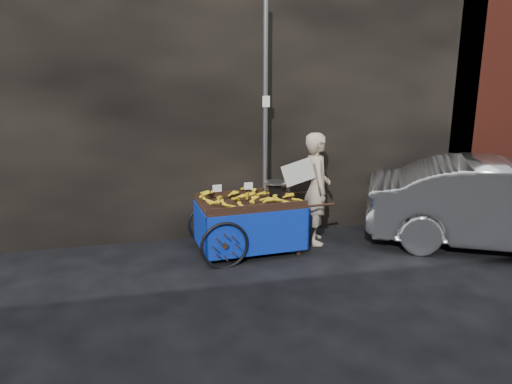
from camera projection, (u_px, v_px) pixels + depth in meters
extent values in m
plane|color=black|center=(266.00, 269.00, 7.55)|extent=(80.00, 80.00, 0.00)
cube|color=black|center=(180.00, 91.00, 9.14)|extent=(11.00, 2.00, 5.00)
cube|color=#591E14|center=(489.00, 87.00, 10.53)|extent=(3.00, 2.00, 5.00)
cylinder|color=slate|center=(265.00, 126.00, 8.32)|extent=(0.08, 0.08, 4.00)
cube|color=white|center=(266.00, 102.00, 8.17)|extent=(0.12, 0.02, 0.18)
cube|color=black|center=(250.00, 204.00, 8.06)|extent=(1.69, 1.13, 0.06)
cube|color=black|center=(242.00, 193.00, 8.48)|extent=(1.61, 0.17, 0.10)
cube|color=black|center=(258.00, 208.00, 7.60)|extent=(1.61, 0.17, 0.10)
cube|color=black|center=(299.00, 231.00, 7.99)|extent=(0.05, 0.05, 0.81)
cube|color=black|center=(282.00, 216.00, 8.74)|extent=(0.05, 0.05, 0.81)
cylinder|color=black|center=(320.00, 205.00, 7.99)|extent=(0.51, 0.08, 0.04)
cylinder|color=black|center=(301.00, 193.00, 8.73)|extent=(0.51, 0.08, 0.04)
torus|color=black|center=(225.00, 246.00, 7.51)|extent=(0.76, 0.11, 0.76)
torus|color=black|center=(209.00, 224.00, 8.52)|extent=(0.76, 0.11, 0.76)
cylinder|color=black|center=(217.00, 234.00, 8.01)|extent=(0.14, 1.13, 0.05)
cube|color=#081593|center=(259.00, 234.00, 7.67)|extent=(1.65, 0.15, 0.69)
cube|color=#081593|center=(241.00, 215.00, 8.62)|extent=(1.65, 0.15, 0.69)
cube|color=#081593|center=(200.00, 229.00, 7.91)|extent=(0.10, 1.05, 0.69)
cube|color=#081593|center=(296.00, 219.00, 8.38)|extent=(0.10, 1.05, 0.69)
cube|color=black|center=(275.00, 191.00, 8.19)|extent=(0.19, 0.16, 0.16)
cylinder|color=silver|center=(275.00, 183.00, 8.15)|extent=(0.37, 0.37, 0.03)
cube|color=white|center=(217.00, 188.00, 7.71)|extent=(0.14, 0.02, 0.11)
cube|color=white|center=(248.00, 186.00, 7.85)|extent=(0.14, 0.02, 0.11)
imported|color=tan|center=(317.00, 189.00, 8.43)|extent=(0.57, 0.76, 1.91)
cube|color=silver|center=(298.00, 172.00, 8.15)|extent=(0.59, 0.08, 0.50)
ellipsoid|color=#1652AA|center=(292.00, 246.00, 8.15)|extent=(0.26, 0.20, 0.23)
imported|color=silver|center=(505.00, 206.00, 8.23)|extent=(4.67, 3.37, 1.46)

